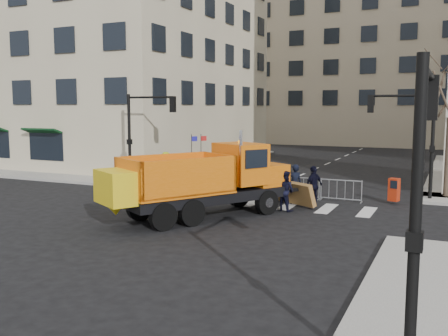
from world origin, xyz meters
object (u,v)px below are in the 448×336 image
at_px(plow_truck, 200,179).
at_px(cop_c, 314,186).
at_px(worker, 166,167).
at_px(newspaper_box, 394,190).
at_px(cop_b, 285,191).
at_px(cop_a, 295,184).

relative_size(plow_truck, cop_c, 5.03).
relative_size(worker, newspaper_box, 1.68).
distance_m(cop_b, worker, 9.72).
xyz_separation_m(cop_a, cop_c, (0.92, 0.03, -0.02)).
distance_m(plow_truck, cop_a, 5.41).
bearing_deg(worker, plow_truck, -88.50).
bearing_deg(newspaper_box, worker, -164.33).
relative_size(plow_truck, cop_b, 5.20).
relative_size(cop_a, newspaper_box, 1.75).
bearing_deg(plow_truck, cop_b, -13.37).
distance_m(cop_b, newspaper_box, 5.67).
bearing_deg(cop_b, plow_truck, 66.25).
distance_m(cop_c, newspaper_box, 3.95).
bearing_deg(plow_truck, newspaper_box, -16.26).
bearing_deg(worker, cop_b, -64.38).
bearing_deg(cop_b, cop_a, -67.09).
bearing_deg(cop_b, cop_c, -94.90).
relative_size(cop_b, newspaper_box, 1.66).
height_order(plow_truck, cop_a, plow_truck).
xyz_separation_m(worker, newspaper_box, (13.02, -0.45, -0.37)).
relative_size(plow_truck, cop_a, 4.93).
relative_size(cop_a, cop_c, 1.02).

